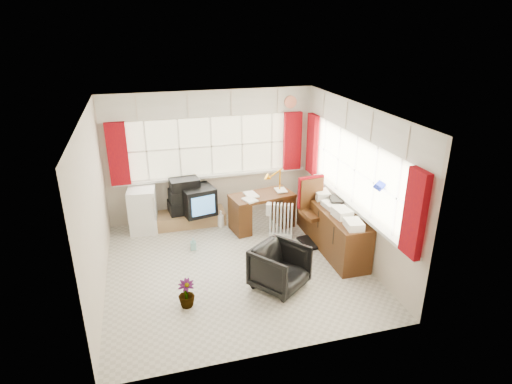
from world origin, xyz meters
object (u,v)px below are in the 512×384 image
office_chair (280,268)px  credenza (331,226)px  desk (262,209)px  task_chair (313,208)px  radiator (281,223)px  tv_bench (188,218)px  desk_lamp (280,175)px  mini_fridge (143,210)px  crt_tv (198,201)px

office_chair → credenza: (1.24, 0.92, 0.07)m
desk → task_chair: (0.73, -0.71, 0.25)m
radiator → tv_bench: size_ratio=0.46×
desk_lamp → tv_bench: size_ratio=0.32×
task_chair → mini_fridge: bearing=158.2°
credenza → mini_fridge: bearing=154.6°
crt_tv → mini_fridge: 1.03m
credenza → tv_bench: 2.75m
task_chair → tv_bench: task_chair is taller
desk → mini_fridge: size_ratio=1.50×
desk → task_chair: task_chair is taller
office_chair → radiator: bearing=33.8°
radiator → task_chair: bearing=-27.9°
desk → task_chair: size_ratio=1.06×
tv_bench → radiator: bearing=-30.9°
mini_fridge → task_chair: bearing=-21.8°
crt_tv → desk_lamp: bearing=-11.3°
radiator → credenza: (0.71, -0.58, 0.13)m
desk → credenza: size_ratio=0.62×
radiator → crt_tv: (-1.37, 0.85, 0.25)m
desk → office_chair: (-0.29, -1.95, -0.05)m
credenza → office_chair: bearing=-143.3°
desk_lamp → task_chair: size_ratio=0.39×
desk → tv_bench: size_ratio=0.89×
desk → tv_bench: 1.44m
desk_lamp → task_chair: (0.35, -0.80, -0.36)m
desk_lamp → credenza: desk_lamp is taller
desk → crt_tv: (-1.14, 0.40, 0.14)m
office_chair → tv_bench: (-1.04, 2.44, -0.20)m
desk → mini_fridge: 2.20m
task_chair → tv_bench: bearing=149.8°
desk → desk_lamp: 0.73m
task_chair → office_chair: 1.63m
crt_tv → tv_bench: bearing=155.2°
tv_bench → crt_tv: 0.45m
desk_lamp → office_chair: size_ratio=0.63×
crt_tv → task_chair: bearing=-30.7°
task_chair → mini_fridge: size_ratio=1.41×
radiator → mini_fridge: size_ratio=0.77×
office_chair → tv_bench: office_chair is taller
task_chair → crt_tv: bearing=149.3°
mini_fridge → radiator: bearing=-20.5°
desk_lamp → tv_bench: (-1.71, 0.40, -0.86)m
tv_bench → mini_fridge: bearing=-176.8°
credenza → tv_bench: size_ratio=1.43×
office_chair → mini_fridge: (-1.87, 2.40, 0.09)m
desk → mini_fridge: bearing=168.4°
task_chair → radiator: size_ratio=1.83×
desk → mini_fridge: mini_fridge is taller
desk → credenza: 1.40m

